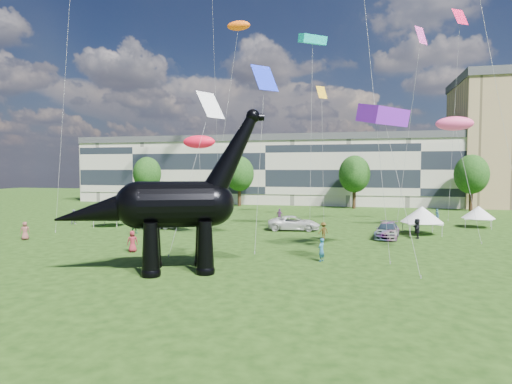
# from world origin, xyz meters

# --- Properties ---
(ground) EXTENTS (220.00, 220.00, 0.00)m
(ground) POSITION_xyz_m (0.00, 0.00, 0.00)
(ground) COLOR #16330C
(ground) RESTS_ON ground
(terrace_row) EXTENTS (78.00, 11.00, 12.00)m
(terrace_row) POSITION_xyz_m (-8.00, 62.00, 6.00)
(terrace_row) COLOR beige
(terrace_row) RESTS_ON ground
(tree_far_left) EXTENTS (5.20, 5.20, 9.44)m
(tree_far_left) POSITION_xyz_m (-30.00, 53.00, 6.29)
(tree_far_left) COLOR #382314
(tree_far_left) RESTS_ON ground
(tree_mid_left) EXTENTS (5.20, 5.20, 9.44)m
(tree_mid_left) POSITION_xyz_m (-12.00, 53.00, 6.29)
(tree_mid_left) COLOR #382314
(tree_mid_left) RESTS_ON ground
(tree_mid_right) EXTENTS (5.20, 5.20, 9.44)m
(tree_mid_right) POSITION_xyz_m (8.00, 53.00, 6.29)
(tree_mid_right) COLOR #382314
(tree_mid_right) RESTS_ON ground
(tree_far_right) EXTENTS (5.20, 5.20, 9.44)m
(tree_far_right) POSITION_xyz_m (26.00, 53.00, 6.29)
(tree_far_right) COLOR #382314
(tree_far_right) RESTS_ON ground
(dinosaur_sculpture) EXTENTS (12.92, 7.20, 10.90)m
(dinosaur_sculpture) POSITION_xyz_m (-3.20, 4.77, 4.12)
(dinosaur_sculpture) COLOR black
(dinosaur_sculpture) RESTS_ON ground
(car_silver) EXTENTS (2.89, 5.02, 1.61)m
(car_silver) POSITION_xyz_m (-12.84, 23.46, 0.80)
(car_silver) COLOR silver
(car_silver) RESTS_ON ground
(car_grey) EXTENTS (4.88, 1.79, 1.60)m
(car_grey) POSITION_xyz_m (-13.12, 22.87, 0.80)
(car_grey) COLOR slate
(car_grey) RESTS_ON ground
(car_white) EXTENTS (5.83, 3.25, 1.54)m
(car_white) POSITION_xyz_m (1.91, 25.03, 0.77)
(car_white) COLOR silver
(car_white) RESTS_ON ground
(car_dark) EXTENTS (2.75, 5.30, 1.47)m
(car_dark) POSITION_xyz_m (11.35, 21.88, 0.74)
(car_dark) COLOR #595960
(car_dark) RESTS_ON ground
(gazebo_near) EXTENTS (4.62, 4.62, 2.86)m
(gazebo_near) POSITION_xyz_m (14.89, 25.17, 2.01)
(gazebo_near) COLOR white
(gazebo_near) RESTS_ON ground
(gazebo_far) EXTENTS (4.19, 4.19, 2.43)m
(gazebo_far) POSITION_xyz_m (21.84, 32.07, 1.71)
(gazebo_far) COLOR white
(gazebo_far) RESTS_ON ground
(gazebo_left) EXTENTS (4.16, 4.16, 2.56)m
(gazebo_left) POSITION_xyz_m (-19.24, 23.46, 1.80)
(gazebo_left) COLOR white
(gazebo_left) RESTS_ON ground
(visitors) EXTENTS (43.47, 27.91, 1.90)m
(visitors) POSITION_xyz_m (-3.05, 20.45, 0.88)
(visitors) COLOR #26628D
(visitors) RESTS_ON ground
(kites) EXTENTS (50.79, 48.23, 27.13)m
(kites) POSITION_xyz_m (3.27, 27.20, 19.58)
(kites) COLOR #F81047
(kites) RESTS_ON ground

